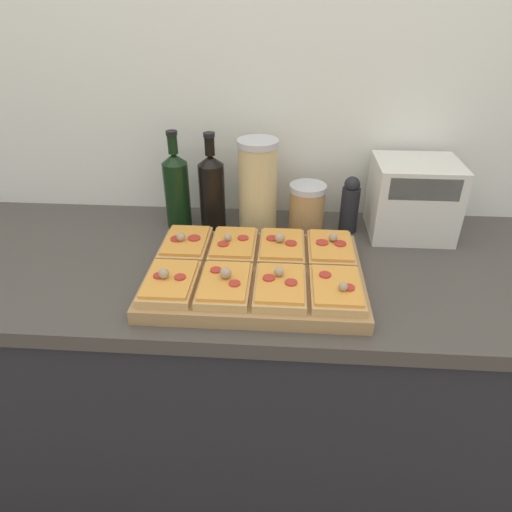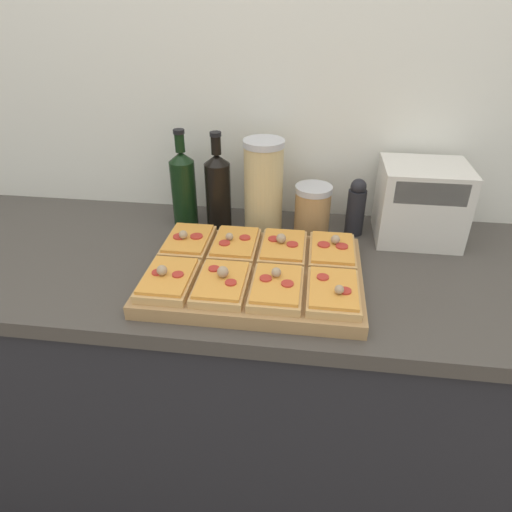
{
  "view_description": "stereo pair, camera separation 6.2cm",
  "coord_description": "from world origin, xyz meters",
  "px_view_note": "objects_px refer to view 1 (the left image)",
  "views": [
    {
      "loc": [
        0.03,
        -0.73,
        1.58
      ],
      "look_at": [
        -0.04,
        0.25,
        0.99
      ],
      "focal_mm": 32.0,
      "sensor_mm": 36.0,
      "label": 1
    },
    {
      "loc": [
        0.09,
        -0.72,
        1.58
      ],
      "look_at": [
        -0.04,
        0.25,
        0.99
      ],
      "focal_mm": 32.0,
      "sensor_mm": 36.0,
      "label": 2
    }
  ],
  "objects_px": {
    "cutting_board": "(255,275)",
    "olive_oil_bottle": "(177,189)",
    "grain_jar_tall": "(258,186)",
    "toaster_oven": "(413,198)",
    "wine_bottle": "(212,190)",
    "pepper_mill": "(350,205)",
    "grain_jar_short": "(307,207)"
  },
  "relations": [
    {
      "from": "olive_oil_bottle",
      "to": "pepper_mill",
      "type": "bearing_deg",
      "value": 0.0
    },
    {
      "from": "grain_jar_tall",
      "to": "olive_oil_bottle",
      "type": "bearing_deg",
      "value": 180.0
    },
    {
      "from": "olive_oil_bottle",
      "to": "grain_jar_short",
      "type": "xyz_separation_m",
      "value": [
        0.39,
        0.0,
        -0.05
      ]
    },
    {
      "from": "wine_bottle",
      "to": "grain_jar_short",
      "type": "height_order",
      "value": "wine_bottle"
    },
    {
      "from": "cutting_board",
      "to": "wine_bottle",
      "type": "bearing_deg",
      "value": 116.92
    },
    {
      "from": "grain_jar_short",
      "to": "pepper_mill",
      "type": "height_order",
      "value": "pepper_mill"
    },
    {
      "from": "olive_oil_bottle",
      "to": "wine_bottle",
      "type": "bearing_deg",
      "value": 0.0
    },
    {
      "from": "cutting_board",
      "to": "grain_jar_tall",
      "type": "height_order",
      "value": "grain_jar_tall"
    },
    {
      "from": "pepper_mill",
      "to": "toaster_oven",
      "type": "xyz_separation_m",
      "value": [
        0.18,
        -0.0,
        0.03
      ]
    },
    {
      "from": "cutting_board",
      "to": "olive_oil_bottle",
      "type": "relative_size",
      "value": 1.81
    },
    {
      "from": "pepper_mill",
      "to": "toaster_oven",
      "type": "height_order",
      "value": "toaster_oven"
    },
    {
      "from": "grain_jar_tall",
      "to": "grain_jar_short",
      "type": "bearing_deg",
      "value": 0.0
    },
    {
      "from": "grain_jar_short",
      "to": "pepper_mill",
      "type": "relative_size",
      "value": 0.83
    },
    {
      "from": "cutting_board",
      "to": "toaster_oven",
      "type": "distance_m",
      "value": 0.53
    },
    {
      "from": "wine_bottle",
      "to": "cutting_board",
      "type": "bearing_deg",
      "value": -63.08
    },
    {
      "from": "olive_oil_bottle",
      "to": "toaster_oven",
      "type": "xyz_separation_m",
      "value": [
        0.69,
        -0.0,
        -0.01
      ]
    },
    {
      "from": "olive_oil_bottle",
      "to": "toaster_oven",
      "type": "distance_m",
      "value": 0.69
    },
    {
      "from": "olive_oil_bottle",
      "to": "grain_jar_tall",
      "type": "xyz_separation_m",
      "value": [
        0.24,
        0.0,
        0.02
      ]
    },
    {
      "from": "olive_oil_bottle",
      "to": "wine_bottle",
      "type": "xyz_separation_m",
      "value": [
        0.11,
        0.0,
        -0.0
      ]
    },
    {
      "from": "pepper_mill",
      "to": "toaster_oven",
      "type": "distance_m",
      "value": 0.18
    },
    {
      "from": "grain_jar_short",
      "to": "pepper_mill",
      "type": "bearing_deg",
      "value": 0.0
    },
    {
      "from": "cutting_board",
      "to": "toaster_oven",
      "type": "height_order",
      "value": "toaster_oven"
    },
    {
      "from": "grain_jar_tall",
      "to": "cutting_board",
      "type": "bearing_deg",
      "value": -87.47
    },
    {
      "from": "cutting_board",
      "to": "wine_bottle",
      "type": "relative_size",
      "value": 1.83
    },
    {
      "from": "grain_jar_tall",
      "to": "toaster_oven",
      "type": "relative_size",
      "value": 1.06
    },
    {
      "from": "cutting_board",
      "to": "pepper_mill",
      "type": "distance_m",
      "value": 0.4
    },
    {
      "from": "olive_oil_bottle",
      "to": "grain_jar_short",
      "type": "height_order",
      "value": "olive_oil_bottle"
    },
    {
      "from": "wine_bottle",
      "to": "grain_jar_tall",
      "type": "relative_size",
      "value": 1.06
    },
    {
      "from": "cutting_board",
      "to": "pepper_mill",
      "type": "relative_size",
      "value": 3.09
    },
    {
      "from": "wine_bottle",
      "to": "grain_jar_tall",
      "type": "bearing_deg",
      "value": 0.0
    },
    {
      "from": "wine_bottle",
      "to": "grain_jar_tall",
      "type": "xyz_separation_m",
      "value": [
        0.14,
        0.0,
        0.02
      ]
    },
    {
      "from": "wine_bottle",
      "to": "toaster_oven",
      "type": "bearing_deg",
      "value": -0.08
    }
  ]
}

